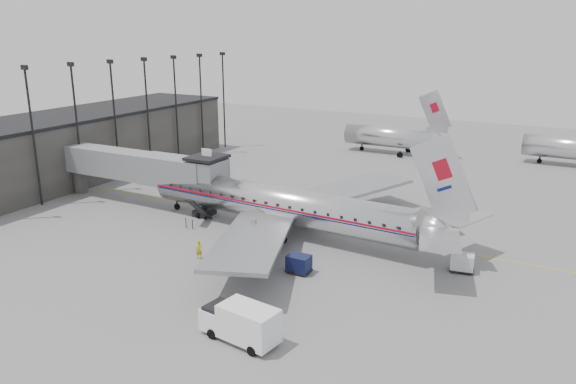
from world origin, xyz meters
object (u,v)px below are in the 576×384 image
object	(u,v)px
airliner	(285,205)
service_van	(240,322)
baggage_cart_white	(462,262)
baggage_cart_navy	(299,264)
ramp_worker	(199,250)

from	to	relation	value
airliner	service_van	distance (m)	19.48
baggage_cart_white	baggage_cart_navy	bearing A→B (deg)	-159.12
airliner	service_van	bearing A→B (deg)	-66.43
service_van	ramp_worker	bearing A→B (deg)	145.61
service_van	baggage_cart_navy	bearing A→B (deg)	105.28
service_van	baggage_cart_white	world-z (taller)	service_van
airliner	service_van	size ratio (longest dim) A/B	6.41
airliner	baggage_cart_navy	size ratio (longest dim) A/B	18.79
baggage_cart_white	service_van	bearing A→B (deg)	-128.82
service_van	baggage_cart_navy	size ratio (longest dim) A/B	2.93
service_van	baggage_cart_white	size ratio (longest dim) A/B	2.65
baggage_cart_white	airliner	bearing A→B (deg)	168.26
ramp_worker	airliner	bearing A→B (deg)	57.77
service_van	baggage_cart_white	xyz separation A→B (m)	(10.11, 17.27, -0.52)
ramp_worker	baggage_cart_navy	bearing A→B (deg)	-1.07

